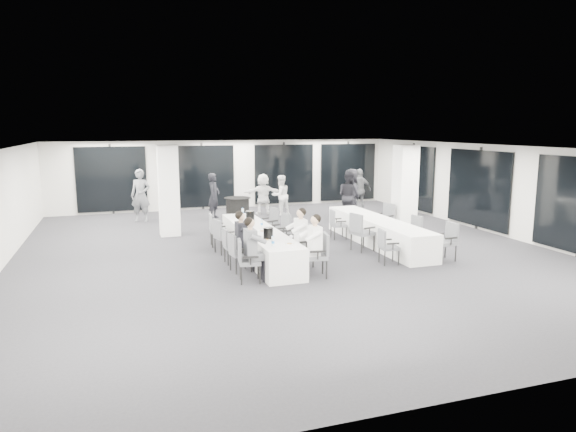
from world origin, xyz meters
name	(u,v)px	position (x,y,z in m)	size (l,w,h in m)	color
room	(304,195)	(0.89, 1.11, 1.39)	(14.04, 16.04, 2.84)	#25262B
column_left	(169,191)	(-2.80, 3.20, 1.40)	(0.60, 0.60, 2.80)	white
column_right	(405,190)	(4.20, 1.00, 1.40)	(0.60, 0.60, 2.80)	white
banquet_table_main	(259,243)	(-0.89, -0.36, 0.38)	(0.90, 5.00, 0.75)	silver
banquet_table_side	(378,232)	(2.74, -0.02, 0.38)	(0.90, 5.00, 0.75)	silver
cocktail_table	(238,215)	(-0.73, 2.74, 0.58)	(0.83, 0.83, 1.15)	black
chair_main_left_near	(246,258)	(-1.72, -2.36, 0.54)	(0.55, 0.59, 0.94)	#515358
chair_main_left_second	(237,250)	(-1.72, -1.52, 0.51)	(0.52, 0.55, 0.90)	#515358
chair_main_left_mid	(230,244)	(-1.72, -0.74, 0.50)	(0.45, 0.51, 0.88)	#515358
chair_main_left_fourth	(222,234)	(-1.72, 0.35, 0.53)	(0.57, 0.59, 0.93)	#515358
chair_main_left_far	(216,228)	(-1.72, 1.22, 0.53)	(0.50, 0.55, 0.93)	#515358
chair_main_right_near	(319,252)	(-0.05, -2.49, 0.57)	(0.58, 0.62, 1.00)	#515358
chair_main_right_second	(305,243)	(-0.05, -1.52, 0.58)	(0.58, 0.62, 1.02)	#515358
chair_main_right_mid	(292,236)	(-0.05, -0.59, 0.56)	(0.53, 0.58, 0.99)	#515358
chair_main_right_fourth	(282,229)	(-0.05, 0.30, 0.56)	(0.58, 0.62, 0.99)	#515358
chair_main_right_far	(270,222)	(-0.05, 1.39, 0.57)	(0.61, 0.63, 0.99)	#515358
chair_side_left_near	(386,244)	(1.92, -2.00, 0.49)	(0.48, 0.52, 0.87)	#515358
chair_side_left_mid	(360,230)	(1.90, -0.59, 0.60)	(0.63, 0.66, 1.04)	#515358
chair_side_left_far	(336,222)	(1.92, 1.05, 0.50)	(0.49, 0.53, 0.88)	#515358
chair_side_right_near	(447,239)	(3.58, -2.14, 0.55)	(0.51, 0.56, 0.96)	#515358
chair_side_right_mid	(413,229)	(3.57, -0.57, 0.50)	(0.53, 0.56, 0.88)	#515358
chair_side_right_far	(385,217)	(3.58, 1.05, 0.57)	(0.60, 0.63, 1.00)	#515358
seated_guest_a	(253,245)	(-1.56, -2.38, 0.81)	(0.50, 0.38, 1.44)	slate
seated_guest_b	(244,237)	(-1.56, -1.50, 0.81)	(0.50, 0.38, 1.44)	black
seated_guest_c	(312,242)	(-0.22, -2.47, 0.81)	(0.50, 0.38, 1.44)	white
seated_guest_d	(298,234)	(-0.22, -1.53, 0.81)	(0.50, 0.38, 1.44)	white
standing_guest_a	(214,193)	(-0.95, 5.69, 0.95)	(0.69, 0.56, 1.90)	black
standing_guest_b	(281,193)	(1.59, 5.56, 0.87)	(0.84, 0.51, 1.75)	white
standing_guest_d	(360,188)	(4.84, 5.39, 0.97)	(1.14, 0.64, 1.93)	slate
standing_guest_e	(351,190)	(3.93, 4.30, 1.03)	(0.99, 0.61, 2.06)	black
standing_guest_f	(263,191)	(1.03, 6.04, 0.89)	(1.64, 0.63, 1.78)	white
standing_guest_g	(140,192)	(-3.53, 5.90, 1.06)	(0.78, 0.63, 2.13)	slate
standing_guest_h	(349,193)	(3.53, 3.60, 1.03)	(1.00, 0.61, 2.07)	black
ice_bucket_near	(268,233)	(-0.98, -1.55, 0.88)	(0.23, 0.23, 0.27)	black
ice_bucket_far	(250,216)	(-0.81, 0.85, 0.89)	(0.24, 0.24, 0.28)	black
water_bottle_a	(273,241)	(-1.09, -2.31, 0.86)	(0.07, 0.07, 0.21)	silver
water_bottle_b	(262,223)	(-0.74, -0.12, 0.85)	(0.06, 0.06, 0.20)	silver
water_bottle_c	(243,212)	(-0.82, 1.68, 0.86)	(0.07, 0.07, 0.22)	silver
plate_a	(266,240)	(-1.07, -1.73, 0.76)	(0.20, 0.20, 0.03)	white
plate_b	(289,244)	(-0.69, -2.26, 0.76)	(0.20, 0.20, 0.03)	white
plate_c	(263,231)	(-0.88, -0.72, 0.76)	(0.22, 0.22, 0.03)	white
wine_glass	(291,237)	(-0.64, -2.24, 0.91)	(0.08, 0.08, 0.21)	silver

